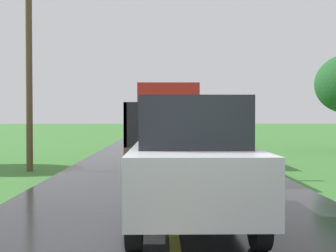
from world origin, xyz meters
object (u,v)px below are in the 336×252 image
utility_pole_roadside (29,50)px  banana_truck_near (169,125)px  banana_truck_far (169,121)px  following_car (190,160)px

utility_pole_roadside → banana_truck_near: bearing=7.4°
banana_truck_far → utility_pole_roadside: size_ratio=0.83×
following_car → banana_truck_far: bearing=90.2°
banana_truck_far → following_car: size_ratio=1.42×
banana_truck_far → following_car: banana_truck_far is taller
banana_truck_near → following_car: banana_truck_near is taller
utility_pole_roadside → following_car: utility_pole_roadside is taller
following_car → banana_truck_near: bearing=91.5°
utility_pole_roadside → following_car: bearing=-55.9°
banana_truck_near → utility_pole_roadside: 5.04m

